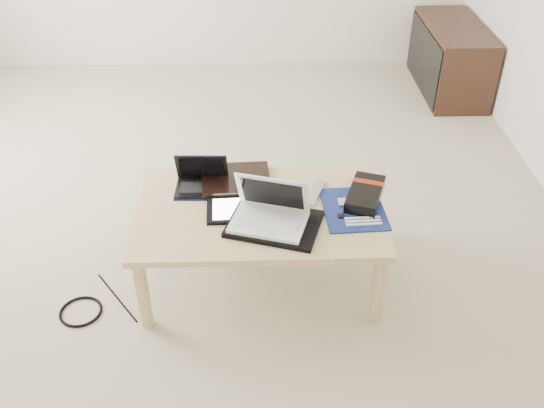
{
  "coord_description": "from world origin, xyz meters",
  "views": [
    {
      "loc": [
        0.32,
        -2.79,
        1.98
      ],
      "look_at": [
        0.39,
        -0.61,
        0.42
      ],
      "focal_mm": 40.0,
      "sensor_mm": 36.0,
      "label": 1
    }
  ],
  "objects_px": {
    "coffee_table": "(259,217)",
    "media_cabinet": "(450,58)",
    "netbook": "(202,182)",
    "white_laptop": "(270,212)",
    "gpu_box": "(365,194)"
  },
  "relations": [
    {
      "from": "coffee_table",
      "to": "media_cabinet",
      "type": "relative_size",
      "value": 1.22
    },
    {
      "from": "coffee_table",
      "to": "media_cabinet",
      "type": "distance_m",
      "value": 2.52
    },
    {
      "from": "netbook",
      "to": "white_laptop",
      "type": "xyz_separation_m",
      "value": [
        0.31,
        -0.29,
        0.03
      ]
    },
    {
      "from": "coffee_table",
      "to": "media_cabinet",
      "type": "xyz_separation_m",
      "value": [
        1.44,
        2.06,
        -0.1
      ]
    },
    {
      "from": "netbook",
      "to": "gpu_box",
      "type": "bearing_deg",
      "value": -9.13
    },
    {
      "from": "media_cabinet",
      "to": "white_laptop",
      "type": "distance_m",
      "value": 2.6
    },
    {
      "from": "coffee_table",
      "to": "gpu_box",
      "type": "xyz_separation_m",
      "value": [
        0.48,
        0.05,
        0.08
      ]
    },
    {
      "from": "coffee_table",
      "to": "gpu_box",
      "type": "distance_m",
      "value": 0.49
    },
    {
      "from": "media_cabinet",
      "to": "netbook",
      "type": "relative_size",
      "value": 3.66
    },
    {
      "from": "media_cabinet",
      "to": "coffee_table",
      "type": "bearing_deg",
      "value": -124.94
    },
    {
      "from": "coffee_table",
      "to": "gpu_box",
      "type": "relative_size",
      "value": 3.57
    },
    {
      "from": "media_cabinet",
      "to": "gpu_box",
      "type": "xyz_separation_m",
      "value": [
        -0.96,
        -2.01,
        0.18
      ]
    },
    {
      "from": "coffee_table",
      "to": "white_laptop",
      "type": "distance_m",
      "value": 0.17
    },
    {
      "from": "media_cabinet",
      "to": "gpu_box",
      "type": "relative_size",
      "value": 2.92
    },
    {
      "from": "white_laptop",
      "to": "netbook",
      "type": "bearing_deg",
      "value": 136.92
    }
  ]
}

